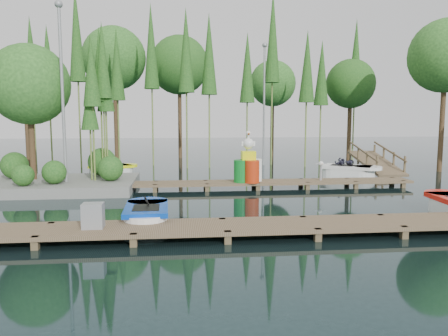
{
  "coord_description": "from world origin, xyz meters",
  "views": [
    {
      "loc": [
        -1.1,
        -14.92,
        2.95
      ],
      "look_at": [
        0.5,
        0.5,
        1.1
      ],
      "focal_mm": 35.0,
      "sensor_mm": 36.0,
      "label": 1
    }
  ],
  "objects": [
    {
      "name": "far_dock",
      "position": [
        1.0,
        2.5,
        0.23
      ],
      "size": [
        15.0,
        1.2,
        0.5
      ],
      "color": "brown",
      "rests_on": "ground"
    },
    {
      "name": "boat_yellow_far",
      "position": [
        -4.39,
        6.87,
        0.26
      ],
      "size": [
        2.67,
        2.39,
        1.25
      ],
      "rotation": [
        0.0,
        0.0,
        0.29
      ],
      "color": "white",
      "rests_on": "ground"
    },
    {
      "name": "yellow_barrel",
      "position": [
        1.76,
        2.5,
        0.71
      ],
      "size": [
        0.55,
        0.55,
        0.82
      ],
      "primitive_type": "cylinder",
      "color": "#EFFB0D",
      "rests_on": "far_dock"
    },
    {
      "name": "lamp_island",
      "position": [
        -5.5,
        2.5,
        4.26
      ],
      "size": [
        0.3,
        0.3,
        7.25
      ],
      "color": "gray",
      "rests_on": "ground"
    },
    {
      "name": "drum_cluster",
      "position": [
        1.71,
        2.34,
        0.91
      ],
      "size": [
        1.2,
        1.1,
        2.07
      ],
      "color": "#0D7622",
      "rests_on": "far_dock"
    },
    {
      "name": "island",
      "position": [
        -6.3,
        3.29,
        3.18
      ],
      "size": [
        6.2,
        4.2,
        6.75
      ],
      "color": "slate",
      "rests_on": "ground"
    },
    {
      "name": "boat_white_far",
      "position": [
        6.93,
        5.02,
        0.31
      ],
      "size": [
        3.14,
        2.62,
        1.37
      ],
      "rotation": [
        0.0,
        0.0,
        0.15
      ],
      "color": "white",
      "rests_on": "ground"
    },
    {
      "name": "utility_cabinet",
      "position": [
        -3.15,
        -4.5,
        0.6
      ],
      "size": [
        0.49,
        0.41,
        0.59
      ],
      "primitive_type": "cube",
      "color": "gray",
      "rests_on": "near_dock"
    },
    {
      "name": "ramp",
      "position": [
        9.0,
        6.5,
        0.59
      ],
      "size": [
        1.5,
        3.94,
        1.49
      ],
      "color": "brown",
      "rests_on": "ground"
    },
    {
      "name": "boat_blue",
      "position": [
        -1.99,
        -3.15,
        0.25
      ],
      "size": [
        1.21,
        2.56,
        0.85
      ],
      "rotation": [
        0.0,
        0.0,
        0.03
      ],
      "color": "white",
      "rests_on": "ground"
    },
    {
      "name": "seagull_post",
      "position": [
        4.75,
        2.5,
        0.84
      ],
      "size": [
        0.5,
        0.27,
        0.8
      ],
      "color": "gray",
      "rests_on": "far_dock"
    },
    {
      "name": "near_dock",
      "position": [
        0.0,
        -4.5,
        0.23
      ],
      "size": [
        18.0,
        1.5,
        0.5
      ],
      "color": "brown",
      "rests_on": "ground"
    },
    {
      "name": "lamp_rear",
      "position": [
        4.0,
        11.0,
        4.26
      ],
      "size": [
        0.3,
        0.3,
        7.25
      ],
      "color": "gray",
      "rests_on": "ground"
    },
    {
      "name": "ground_plane",
      "position": [
        0.0,
        0.0,
        0.0
      ],
      "size": [
        90.0,
        90.0,
        0.0
      ],
      "primitive_type": "plane",
      "color": "#1B3133"
    },
    {
      "name": "tree_screen",
      "position": [
        -2.04,
        10.6,
        6.12
      ],
      "size": [
        34.42,
        18.53,
        10.31
      ],
      "color": "#48331F",
      "rests_on": "ground"
    }
  ]
}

